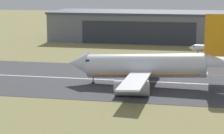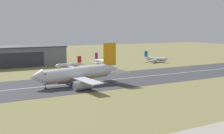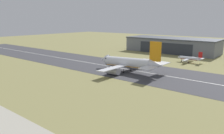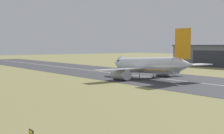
% 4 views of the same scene
% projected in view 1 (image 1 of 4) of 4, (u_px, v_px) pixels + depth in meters
% --- Properties ---
extents(hangar_building, '(83.29, 31.06, 13.36)m').
position_uv_depth(hangar_building, '(143.00, 26.00, 201.39)').
color(hangar_building, slate).
rests_on(hangar_building, ground_plane).
extents(airplane_landing, '(43.46, 45.95, 18.77)m').
position_uv_depth(airplane_landing, '(148.00, 67.00, 111.39)').
color(airplane_landing, silver).
rests_on(airplane_landing, ground_plane).
extents(airplane_parked_west, '(18.29, 18.91, 8.30)m').
position_uv_depth(airplane_parked_west, '(214.00, 49.00, 156.66)').
color(airplane_parked_west, silver).
rests_on(airplane_parked_west, ground_plane).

